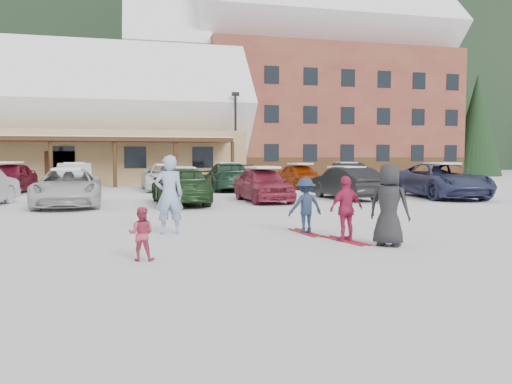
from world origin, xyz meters
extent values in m
plane|color=white|center=(0.00, 0.00, 0.00)|extent=(160.00, 160.00, 0.00)
cube|color=black|center=(0.00, 85.00, 19.00)|extent=(300.00, 70.00, 38.00)
cube|color=tan|center=(-9.00, 28.00, 1.80)|extent=(28.00, 10.00, 3.60)
cube|color=#422814|center=(-9.00, 21.80, 2.90)|extent=(25.20, 2.60, 0.25)
cube|color=white|center=(-9.00, 28.00, 5.54)|extent=(29.12, 9.69, 9.69)
cube|color=maroon|center=(16.00, 38.00, 6.00)|extent=(24.00, 14.00, 12.00)
cube|color=maroon|center=(0.50, 38.00, 4.50)|extent=(7.00, 12.60, 9.00)
cube|color=white|center=(16.00, 38.00, 14.69)|extent=(24.96, 13.57, 13.57)
cube|color=#422814|center=(16.00, 31.04, 0.90)|extent=(24.00, 0.10, 1.80)
cylinder|color=black|center=(4.27, 23.10, 2.98)|extent=(0.16, 0.16, 5.95)
cube|color=black|center=(4.27, 23.10, 6.08)|extent=(0.50, 0.25, 0.25)
cylinder|color=black|center=(30.00, 32.00, 0.66)|extent=(0.60, 0.60, 1.32)
cone|color=black|center=(30.00, 32.00, 6.27)|extent=(4.84, 4.84, 9.90)
cylinder|color=black|center=(6.00, 44.00, 0.54)|extent=(0.60, 0.60, 1.08)
cone|color=black|center=(6.00, 44.00, 5.13)|extent=(3.96, 3.96, 8.10)
cylinder|color=black|center=(34.00, 46.00, 0.69)|extent=(0.60, 0.60, 1.38)
cone|color=black|center=(34.00, 46.00, 6.55)|extent=(5.06, 5.06, 10.35)
imported|color=#91A1CB|center=(-1.69, 1.51, 0.93)|extent=(0.73, 0.52, 1.87)
imported|color=#B0374F|center=(-2.37, -1.44, 0.47)|extent=(0.53, 0.45, 0.95)
imported|color=#1E2D45|center=(1.48, 0.87, 0.66)|extent=(0.92, 0.60, 1.33)
cube|color=#A61729|center=(1.48, 0.87, 0.01)|extent=(0.38, 1.41, 0.03)
imported|color=#B4214E|center=(1.95, -0.43, 0.71)|extent=(0.89, 0.54, 1.42)
cube|color=#A61729|center=(1.95, -0.43, 0.01)|extent=(0.53, 1.41, 0.03)
imported|color=black|center=(2.56, -1.17, 0.85)|extent=(0.96, 0.97, 1.69)
imported|color=silver|center=(-4.87, 9.20, 0.70)|extent=(2.56, 5.12, 1.39)
imported|color=#1C381A|center=(-0.75, 9.02, 0.71)|extent=(2.11, 4.92, 1.41)
imported|color=maroon|center=(2.64, 9.37, 0.71)|extent=(1.90, 4.24, 1.42)
imported|color=black|center=(6.43, 9.68, 0.70)|extent=(1.92, 4.38, 1.40)
imported|color=navy|center=(10.91, 9.35, 0.78)|extent=(3.19, 5.85, 1.55)
imported|color=maroon|center=(-8.58, 16.88, 0.78)|extent=(2.23, 4.73, 1.57)
imported|color=silver|center=(-5.50, 17.05, 0.76)|extent=(2.10, 4.75, 1.52)
imported|color=white|center=(-0.84, 17.11, 0.71)|extent=(2.57, 5.22, 1.43)
imported|color=#1D3C29|center=(2.43, 16.41, 0.75)|extent=(2.13, 5.19, 1.51)
imported|color=#9C3007|center=(6.93, 17.29, 0.72)|extent=(2.01, 4.35, 1.45)
imported|color=black|center=(9.95, 17.59, 0.74)|extent=(2.32, 4.72, 1.49)
camera|label=1|loc=(-2.47, -10.34, 1.82)|focal=35.00mm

